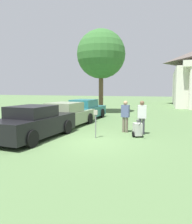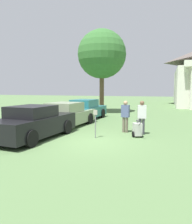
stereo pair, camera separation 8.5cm
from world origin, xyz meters
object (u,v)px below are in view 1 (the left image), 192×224
at_px(parked_car_sage, 66,115).
at_px(equipment_cart, 138,129).
at_px(parked_car_teal, 85,110).
at_px(parking_meter, 96,119).
at_px(parked_car_black, 34,123).
at_px(person_supervisor, 142,115).
at_px(person_worker, 125,114).

distance_m(parked_car_sage, equipment_cart, 4.91).
relative_size(parked_car_sage, parked_car_teal, 1.02).
bearing_deg(parking_meter, parked_car_black, -161.53).
distance_m(parked_car_teal, equipment_cart, 6.78).
height_order(parking_meter, equipment_cart, parking_meter).
height_order(parked_car_black, person_supervisor, person_supervisor).
relative_size(parked_car_teal, person_supervisor, 2.75).
relative_size(parked_car_sage, person_worker, 2.87).
xyz_separation_m(parked_car_sage, parking_meter, (2.75, -2.49, 0.24)).
distance_m(parked_car_black, equipment_cart, 4.94).
bearing_deg(person_supervisor, parked_car_teal, -55.28).
bearing_deg(parking_meter, person_worker, 58.80).
bearing_deg(person_worker, equipment_cart, 136.19).
bearing_deg(equipment_cart, person_worker, 103.28).
bearing_deg(parked_car_teal, parked_car_black, -86.27).
relative_size(parked_car_teal, parking_meter, 3.58).
height_order(person_worker, equipment_cart, person_worker).
relative_size(parked_car_black, parked_car_teal, 0.99).
bearing_deg(parked_car_black, person_worker, 38.98).
bearing_deg(person_supervisor, parked_car_black, 13.91).
xyz_separation_m(parked_car_teal, equipment_cart, (4.61, -4.96, -0.32)).
xyz_separation_m(parking_meter, person_worker, (1.08, 1.79, 0.04)).
bearing_deg(parked_car_black, parking_meter, 22.20).
bearing_deg(parked_car_sage, person_worker, -6.60).
bearing_deg(parked_car_sage, equipment_cart, -16.10).
distance_m(parked_car_black, parked_car_sage, 3.41).
xyz_separation_m(parked_car_black, parking_meter, (2.75, 0.92, 0.21)).
relative_size(person_supervisor, equipment_cart, 1.74).
bearing_deg(parked_car_black, parked_car_teal, 93.73).
distance_m(parked_car_teal, person_worker, 5.54).
bearing_deg(parked_car_black, equipment_cart, 24.46).
distance_m(person_worker, equipment_cart, 1.37).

